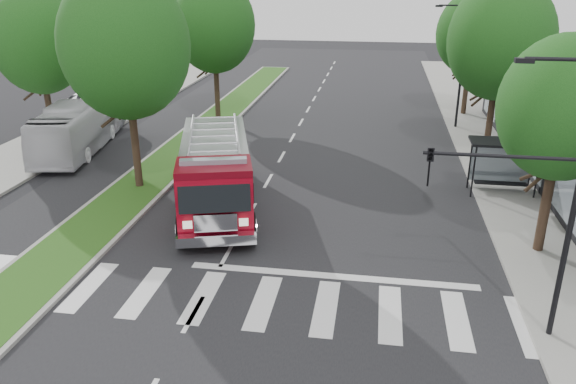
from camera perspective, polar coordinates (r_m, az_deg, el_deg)
name	(u,v)px	position (r m, az deg, el deg)	size (l,w,h in m)	color
ground	(227,254)	(21.25, -6.20, -6.31)	(140.00, 140.00, 0.00)	black
sidewalk_right	(519,180)	(30.61, 22.38, 1.16)	(5.00, 80.00, 0.15)	gray
sidewalk_left	(28,154)	(35.69, -24.90, 3.53)	(5.00, 80.00, 0.15)	gray
median	(210,125)	(39.03, -7.91, 6.76)	(3.00, 50.00, 0.15)	gray
bus_shelter	(504,152)	(28.01, 21.13, 3.80)	(3.20, 1.60, 2.61)	black
tree_right_near	(563,109)	(21.48, 26.17, 7.60)	(4.40, 4.40, 8.05)	black
tree_right_mid	(501,40)	(32.86, 20.79, 14.26)	(5.60, 5.60, 9.72)	black
tree_right_far	(472,33)	(42.73, 18.22, 15.06)	(5.00, 5.00, 8.73)	black
tree_median_near	(125,45)	(26.75, -16.22, 14.12)	(5.80, 5.80, 10.16)	black
tree_median_far	(214,25)	(39.85, -7.54, 16.45)	(5.60, 5.60, 9.72)	black
tree_left_mid	(39,42)	(35.90, -24.01, 13.79)	(5.20, 5.20, 9.16)	black
streetlight_right_near	(542,185)	(16.08, 24.42, 0.65)	(4.08, 0.22, 8.00)	black
streetlight_right_far	(460,61)	(38.80, 17.09, 12.59)	(2.11, 0.20, 8.00)	black
fire_engine	(215,173)	(24.88, -7.38, 1.96)	(5.46, 10.18, 3.38)	#5E050F
city_bus	(81,124)	(35.49, -20.32, 6.47)	(2.47, 10.57, 2.94)	silver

